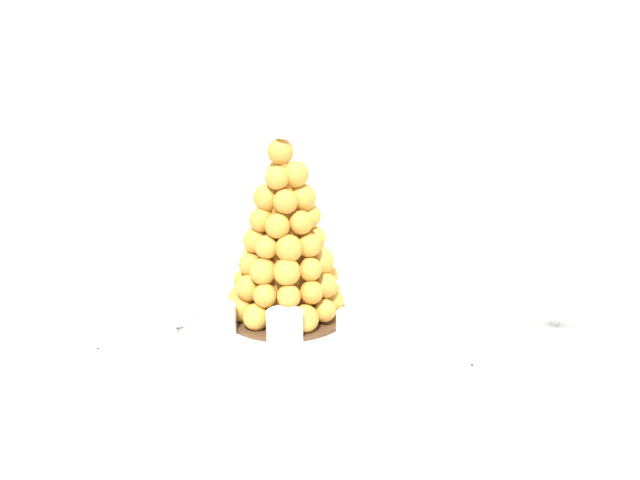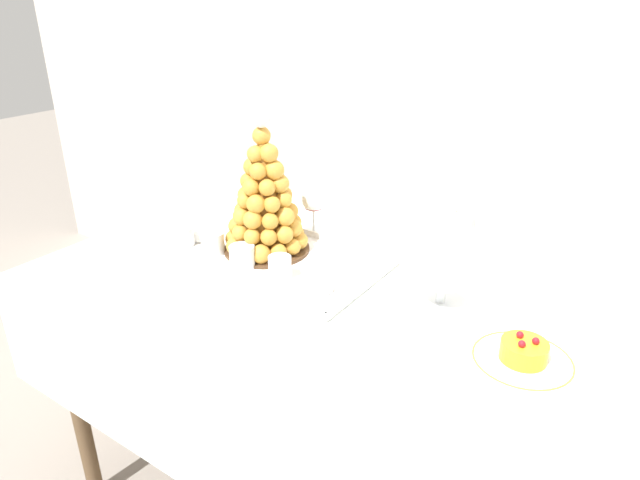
{
  "view_description": "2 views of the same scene",
  "coord_description": "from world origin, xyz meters",
  "views": [
    {
      "loc": [
        -0.06,
        -1.2,
        1.32
      ],
      "look_at": [
        -0.17,
        0.01,
        0.91
      ],
      "focal_mm": 41.51,
      "sensor_mm": 36.0,
      "label": 1
    },
    {
      "loc": [
        0.64,
        -1.0,
        1.4
      ],
      "look_at": [
        -0.01,
        -0.05,
        0.88
      ],
      "focal_mm": 31.72,
      "sensor_mm": 36.0,
      "label": 2
    }
  ],
  "objects": [
    {
      "name": "macaron_goblet",
      "position": [
        0.25,
        0.04,
        0.89
      ],
      "size": [
        0.12,
        0.12,
        0.23
      ],
      "color": "white",
      "rests_on": "buffet_table"
    },
    {
      "name": "dessert_cup_left",
      "position": [
        -0.45,
        -0.07,
        0.78
      ],
      "size": [
        0.06,
        0.06,
        0.05
      ],
      "color": "silver",
      "rests_on": "serving_tray"
    },
    {
      "name": "buffet_table",
      "position": [
        0.0,
        0.0,
        0.66
      ],
      "size": [
        1.42,
        0.92,
        0.75
      ],
      "color": "brown",
      "rests_on": "ground_plane"
    },
    {
      "name": "dessert_cup_mid_right",
      "position": [
        -0.11,
        -0.08,
        0.79
      ],
      "size": [
        0.06,
        0.06,
        0.06
      ],
      "color": "silver",
      "rests_on": "serving_tray"
    },
    {
      "name": "serving_tray",
      "position": [
        -0.22,
        0.0,
        0.76
      ],
      "size": [
        0.61,
        0.34,
        0.02
      ],
      "color": "white",
      "rests_on": "buffet_table"
    },
    {
      "name": "fruit_tart_plate",
      "position": [
        0.46,
        -0.07,
        0.77
      ],
      "size": [
        0.19,
        0.19,
        0.06
      ],
      "color": "white",
      "rests_on": "buffet_table"
    },
    {
      "name": "croquembouche",
      "position": [
        -0.24,
        0.03,
        0.9
      ],
      "size": [
        0.22,
        0.22,
        0.37
      ],
      "color": "#4C331E",
      "rests_on": "serving_tray"
    },
    {
      "name": "backdrop_wall",
      "position": [
        0.0,
        0.83,
        1.25
      ],
      "size": [
        4.8,
        0.1,
        2.5
      ],
      "primitive_type": "cube",
      "color": "silver",
      "rests_on": "ground_plane"
    },
    {
      "name": "dessert_cup_right",
      "position": [
        0.0,
        -0.07,
        0.78
      ],
      "size": [
        0.06,
        0.06,
        0.05
      ],
      "color": "silver",
      "rests_on": "serving_tray"
    },
    {
      "name": "wine_glass",
      "position": [
        -0.19,
        0.18,
        0.86
      ],
      "size": [
        0.07,
        0.07,
        0.15
      ],
      "color": "silver",
      "rests_on": "buffet_table"
    },
    {
      "name": "dessert_cup_centre",
      "position": [
        -0.22,
        -0.08,
        0.79
      ],
      "size": [
        0.06,
        0.06,
        0.06
      ],
      "color": "silver",
      "rests_on": "serving_tray"
    },
    {
      "name": "creme_brulee_ramekin",
      "position": [
        -0.44,
        -0.01,
        0.77
      ],
      "size": [
        0.09,
        0.09,
        0.02
      ],
      "color": "white",
      "rests_on": "serving_tray"
    },
    {
      "name": "dessert_cup_mid_left",
      "position": [
        -0.34,
        -0.06,
        0.79
      ],
      "size": [
        0.05,
        0.05,
        0.06
      ],
      "color": "silver",
      "rests_on": "serving_tray"
    }
  ]
}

